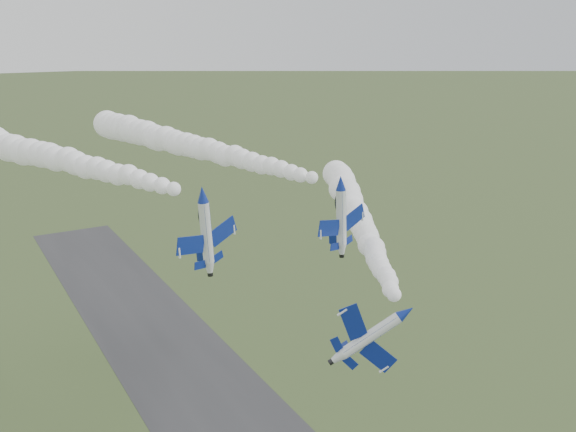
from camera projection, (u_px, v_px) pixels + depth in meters
name	position (u px, v px, depth m)	size (l,w,h in m)	color
jet_lead	(407.00, 312.00, 73.25)	(6.67, 11.22, 8.03)	silver
smoke_trail_jet_lead	(359.00, 220.00, 102.92)	(5.32, 57.87, 5.32)	silver
jet_pair_left	(203.00, 194.00, 76.29)	(9.81, 11.33, 2.92)	silver
smoke_trail_jet_pair_left	(36.00, 153.00, 97.79)	(5.55, 67.59, 5.55)	silver
jet_pair_right	(341.00, 183.00, 86.71)	(10.06, 11.69, 2.97)	silver
smoke_trail_jet_pair_right	(191.00, 145.00, 109.77)	(5.48, 62.95, 5.48)	silver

